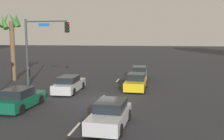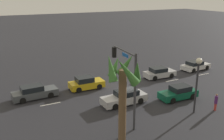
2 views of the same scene
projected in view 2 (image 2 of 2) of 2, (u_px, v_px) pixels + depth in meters
ground_plane at (129, 89)px, 29.96m from camera, size 220.00×220.00×0.00m
lane_stripe_1 at (203, 74)px, 35.19m from camera, size 2.03×0.14×0.01m
lane_stripe_2 at (172, 80)px, 32.79m from camera, size 2.05×0.14×0.01m
lane_stripe_3 at (124, 90)px, 29.66m from camera, size 1.80×0.14×0.01m
lane_stripe_4 at (51, 104)px, 25.89m from camera, size 2.07×0.14×0.01m
car_0 at (159, 73)px, 33.79m from camera, size 4.27×2.01×1.38m
car_1 at (179, 93)px, 27.07m from camera, size 4.23×1.89×1.42m
car_2 at (195, 66)px, 37.17m from camera, size 4.49×2.14×1.30m
car_3 at (125, 98)px, 25.84m from camera, size 4.71×1.87×1.41m
car_4 at (86, 83)px, 29.84m from camera, size 4.07×1.95×1.47m
car_5 at (34, 92)px, 27.15m from camera, size 4.74×1.94×1.44m
traffic_signal at (127, 74)px, 21.15m from camera, size 0.62×4.56×6.46m
streetlamp at (198, 74)px, 22.95m from camera, size 0.56×0.56×5.32m
pedestrian_0 at (121, 129)px, 19.49m from camera, size 0.41×0.41×1.65m
pedestrian_1 at (216, 102)px, 24.31m from camera, size 0.36×0.36×1.68m
palm_tree_0 at (123, 89)px, 15.59m from camera, size 2.41×2.52×7.50m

